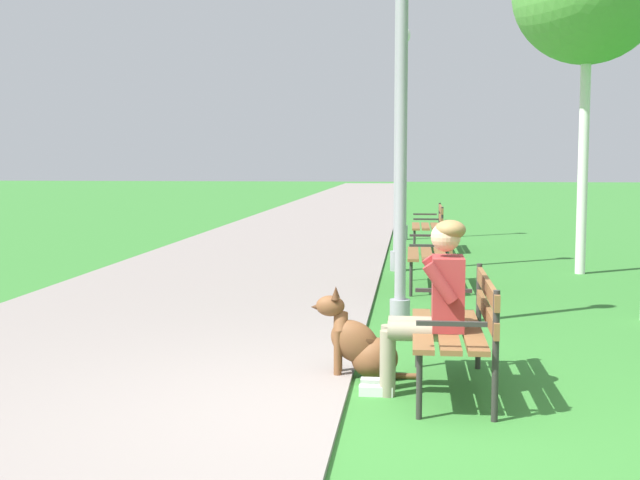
# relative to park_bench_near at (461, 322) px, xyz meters

# --- Properties ---
(ground_plane) EXTENTS (120.00, 120.00, 0.00)m
(ground_plane) POSITION_rel_park_bench_near_xyz_m (-0.67, -0.76, -0.51)
(ground_plane) COLOR #33752D
(paved_path) EXTENTS (4.22, 60.00, 0.04)m
(paved_path) POSITION_rel_park_bench_near_xyz_m (-2.91, 23.24, -0.49)
(paved_path) COLOR gray
(paved_path) RESTS_ON ground
(park_bench_near) EXTENTS (0.55, 1.50, 0.85)m
(park_bench_near) POSITION_rel_park_bench_near_xyz_m (0.00, 0.00, 0.00)
(park_bench_near) COLOR brown
(park_bench_near) RESTS_ON ground
(park_bench_mid) EXTENTS (0.55, 1.50, 0.85)m
(park_bench_mid) POSITION_rel_park_bench_near_xyz_m (-0.06, 4.94, 0.00)
(park_bench_mid) COLOR brown
(park_bench_mid) RESTS_ON ground
(park_bench_far) EXTENTS (0.55, 1.50, 0.85)m
(park_bench_far) POSITION_rel_park_bench_near_xyz_m (-0.01, 9.56, 0.00)
(park_bench_far) COLOR brown
(park_bench_far) RESTS_ON ground
(person_seated_on_near_bench) EXTENTS (0.74, 0.49, 1.25)m
(person_seated_on_near_bench) POSITION_rel_park_bench_near_xyz_m (-0.21, -0.07, 0.17)
(person_seated_on_near_bench) COLOR gray
(person_seated_on_near_bench) RESTS_ON ground
(dog_brown) EXTENTS (0.83, 0.29, 0.71)m
(dog_brown) POSITION_rel_park_bench_near_xyz_m (-0.73, 0.29, -0.25)
(dog_brown) COLOR brown
(dog_brown) RESTS_ON ground
(lamp_post_near) EXTENTS (0.24, 0.24, 3.80)m
(lamp_post_near) POSITION_rel_park_bench_near_xyz_m (-0.46, 2.21, 1.46)
(lamp_post_near) COLOR gray
(lamp_post_near) RESTS_ON ground
(lamp_post_mid) EXTENTS (0.24, 0.24, 4.64)m
(lamp_post_mid) POSITION_rel_park_bench_near_xyz_m (-0.58, 6.64, 1.89)
(lamp_post_mid) COLOR gray
(lamp_post_mid) RESTS_ON ground
(lamp_post_far) EXTENTS (0.24, 0.24, 4.39)m
(lamp_post_far) POSITION_rel_park_bench_near_xyz_m (-0.54, 11.70, 1.76)
(lamp_post_far) COLOR gray
(lamp_post_far) RESTS_ON ground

